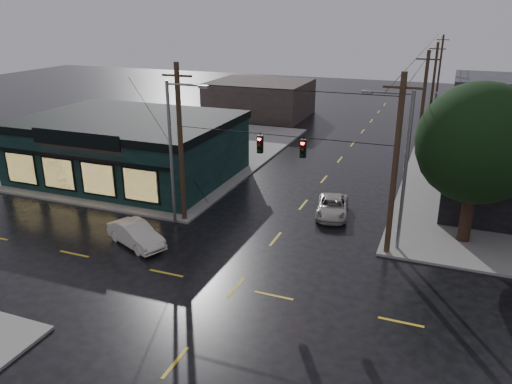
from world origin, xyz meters
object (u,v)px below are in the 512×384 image
at_px(utility_pole_ne, 386,254).
at_px(sedan_cream, 136,234).
at_px(utility_pole_nw, 185,220).
at_px(corner_tree, 478,144).
at_px(suv_silver, 332,207).

bearing_deg(utility_pole_ne, sedan_cream, -162.94).
distance_m(utility_pole_nw, utility_pole_ne, 13.00).
distance_m(corner_tree, utility_pole_ne, 7.94).
relative_size(utility_pole_ne, suv_silver, 2.33).
xyz_separation_m(corner_tree, suv_silver, (-8.20, 1.19, -5.44)).
bearing_deg(corner_tree, sedan_cream, -157.46).
relative_size(utility_pole_ne, sedan_cream, 2.41).
relative_size(corner_tree, utility_pole_nw, 0.92).
bearing_deg(utility_pole_ne, utility_pole_nw, 180.00).
height_order(sedan_cream, suv_silver, sedan_cream).
relative_size(utility_pole_nw, utility_pole_ne, 1.00).
xyz_separation_m(corner_tree, sedan_cream, (-17.87, -7.42, -5.36)).
distance_m(utility_pole_nw, suv_silver, 9.88).
height_order(corner_tree, sedan_cream, corner_tree).
height_order(corner_tree, suv_silver, corner_tree).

